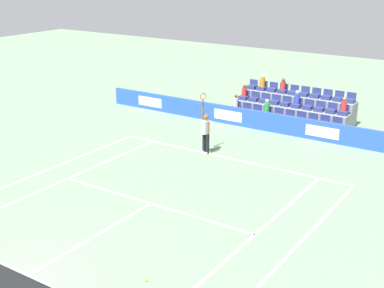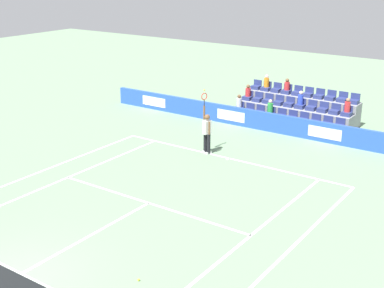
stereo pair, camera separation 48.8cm
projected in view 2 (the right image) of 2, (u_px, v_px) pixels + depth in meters
The scene contains 12 objects.
line_baseline at pixel (229, 158), 23.24m from camera, with size 10.97×0.10×0.01m, color white.
line_service at pixel (149, 203), 18.98m from camera, with size 8.23×0.10×0.01m, color white.
line_centre_service at pixel (83, 240), 16.50m from camera, with size 0.10×6.40×0.01m, color white.
line_singles_sideline_left at pixel (59, 181), 20.86m from camera, with size 0.10×11.89×0.01m, color white.
line_singles_sideline_right at pixel (244, 241), 16.40m from camera, with size 0.10×11.89×0.01m, color white.
line_doubles_sideline_left at pixel (36, 173), 21.60m from camera, with size 0.10×11.89×0.01m, color white.
line_doubles_sideline_right at pixel (285, 255), 15.66m from camera, with size 0.10×11.89×0.01m, color white.
line_centre_mark at pixel (228, 159), 23.16m from camera, with size 0.10×0.20×0.01m, color white.
sponsor_barrier at pixel (276, 123), 26.56m from camera, with size 20.44×0.22×0.94m.
tennis_player at pixel (207, 132), 23.58m from camera, with size 0.51×0.43×2.85m.
stadium_stand at pixel (296, 112), 28.33m from camera, with size 6.20×2.85×2.15m.
loose_tennis_ball at pixel (139, 280), 14.38m from camera, with size 0.07×0.07×0.07m, color #D1E533.
Camera 2 is at (-11.14, 6.88, 8.17)m, focal length 50.27 mm.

